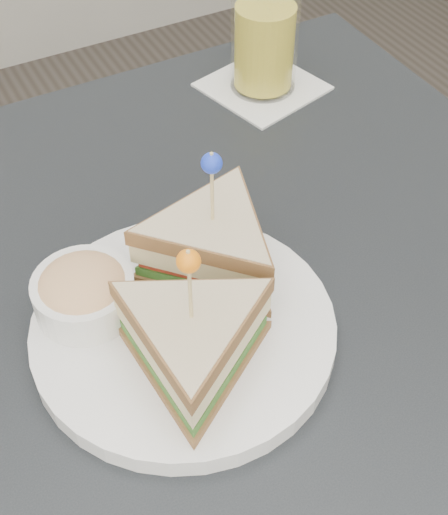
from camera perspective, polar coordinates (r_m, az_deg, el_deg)
table at (r=0.71m, az=-0.33°, el=-7.82°), size 0.80×0.80×0.75m
plate_meal at (r=0.60m, az=-2.95°, el=-3.37°), size 0.30×0.29×0.15m
drink_set at (r=0.88m, az=3.26°, el=17.26°), size 0.15×0.15×0.16m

